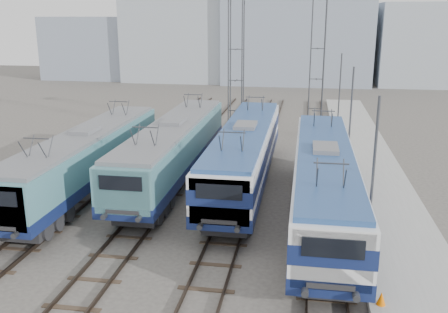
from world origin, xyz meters
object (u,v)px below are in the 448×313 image
at_px(mast_mid, 350,121).
at_px(locomotive_center_right, 245,151).
at_px(catenary_tower_west, 236,60).
at_px(mast_rear, 339,94).
at_px(safety_cone, 381,298).
at_px(mast_front, 373,179).
at_px(locomotive_far_left, 86,157).
at_px(locomotive_far_right, 324,178).
at_px(catenary_tower_east, 317,59).
at_px(locomotive_center_left, 173,147).

bearing_deg(mast_mid, locomotive_center_right, -147.37).
height_order(locomotive_center_right, mast_mid, mast_mid).
bearing_deg(catenary_tower_west, mast_rear, 24.94).
bearing_deg(locomotive_center_right, safety_cone, -62.84).
distance_m(mast_front, mast_mid, 12.00).
bearing_deg(catenary_tower_west, locomotive_far_left, -115.09).
bearing_deg(locomotive_far_right, mast_mid, 77.98).
xyz_separation_m(catenary_tower_east, mast_mid, (2.10, -10.00, -3.14)).
relative_size(catenary_tower_west, catenary_tower_east, 1.00).
distance_m(locomotive_center_right, mast_mid, 7.63).
xyz_separation_m(locomotive_far_right, catenary_tower_east, (-0.25, 18.69, 4.30)).
distance_m(mast_front, mast_rear, 24.00).
height_order(catenary_tower_west, mast_mid, catenary_tower_west).
bearing_deg(safety_cone, mast_front, 89.99).
relative_size(catenary_tower_west, mast_front, 1.71).
bearing_deg(mast_rear, mast_front, -90.00).
height_order(locomotive_far_left, mast_front, mast_front).
xyz_separation_m(locomotive_center_left, locomotive_far_right, (9.00, -4.98, 0.06)).
height_order(locomotive_far_right, safety_cone, locomotive_far_right).
relative_size(catenary_tower_east, mast_rear, 1.71).
bearing_deg(locomotive_center_left, mast_mid, 18.87).
distance_m(locomotive_far_left, mast_rear, 24.01).
distance_m(locomotive_far_left, locomotive_far_right, 13.69).
bearing_deg(locomotive_far_right, safety_cone, -76.57).
height_order(locomotive_far_left, safety_cone, locomotive_far_left).
height_order(locomotive_far_right, mast_front, mast_front).
relative_size(locomotive_center_right, mast_rear, 2.62).
bearing_deg(mast_rear, locomotive_center_left, -124.63).
height_order(locomotive_center_right, locomotive_far_right, locomotive_far_right).
relative_size(catenary_tower_west, mast_mid, 1.71).
bearing_deg(locomotive_center_left, locomotive_center_right, -4.54).
distance_m(locomotive_far_left, locomotive_center_left, 5.25).
bearing_deg(mast_front, safety_cone, -90.01).
xyz_separation_m(mast_front, safety_cone, (-0.00, -4.44, -2.96)).
height_order(locomotive_far_left, locomotive_far_right, locomotive_far_right).
distance_m(locomotive_center_left, locomotive_center_right, 4.51).
distance_m(locomotive_center_right, mast_front, 10.23).
bearing_deg(locomotive_center_left, mast_front, -37.39).
bearing_deg(catenary_tower_east, mast_mid, -78.14).
bearing_deg(catenary_tower_west, locomotive_far_right, -67.98).
height_order(locomotive_far_left, catenary_tower_west, catenary_tower_west).
distance_m(locomotive_center_right, catenary_tower_east, 15.31).
relative_size(locomotive_center_right, locomotive_far_right, 1.00).
relative_size(mast_front, mast_mid, 1.00).
bearing_deg(mast_mid, safety_cone, -90.00).
bearing_deg(locomotive_center_right, mast_mid, 32.63).
bearing_deg(locomotive_center_right, mast_rear, 68.43).
xyz_separation_m(locomotive_far_left, mast_rear, (15.35, 18.42, 1.28)).
bearing_deg(locomotive_center_right, locomotive_center_left, 175.46).
distance_m(locomotive_far_left, safety_cone, 18.41).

